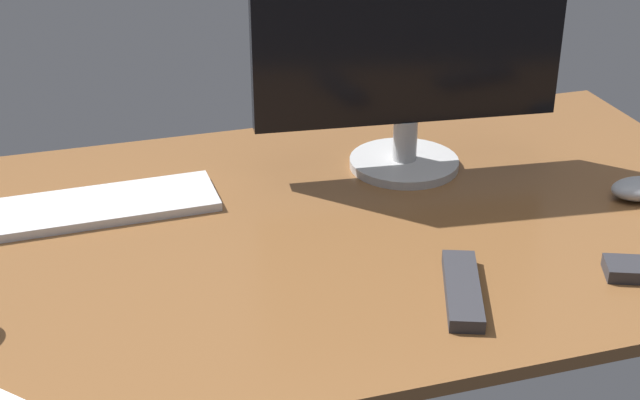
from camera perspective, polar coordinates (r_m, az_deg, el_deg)
desk at (r=146.13cm, az=1.16°, el=-1.74°), size 140.00×84.00×2.00cm
monitor at (r=156.87cm, az=5.56°, el=9.71°), size 53.34×19.41×42.59cm
keyboard at (r=153.11cm, az=-14.92°, el=-0.57°), size 45.78×14.18×1.46cm
computer_mouse at (r=161.40cm, az=19.17°, el=0.67°), size 10.35×7.23×3.45cm
tv_remote at (r=128.31cm, az=8.80°, el=-5.49°), size 10.79×18.74×1.94cm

